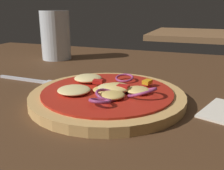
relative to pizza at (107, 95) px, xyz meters
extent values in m
cube|color=#4C301C|center=(-0.04, 0.03, -0.02)|extent=(1.15, 0.90, 0.03)
cylinder|color=tan|center=(0.00, 0.00, 0.00)|extent=(0.24, 0.24, 0.01)
cylinder|color=red|center=(0.00, 0.00, 0.01)|extent=(0.20, 0.20, 0.00)
ellipsoid|color=#F4DB8E|center=(-0.04, -0.03, 0.01)|extent=(0.05, 0.05, 0.01)
ellipsoid|color=#F4DB8E|center=(0.01, 0.00, 0.01)|extent=(0.04, 0.04, 0.01)
ellipsoid|color=#EFCC72|center=(0.01, 0.00, 0.01)|extent=(0.04, 0.04, 0.01)
ellipsoid|color=#E5BC60|center=(0.00, -0.01, 0.01)|extent=(0.03, 0.03, 0.01)
ellipsoid|color=#F4DB8E|center=(-0.05, 0.03, 0.01)|extent=(0.05, 0.05, 0.01)
ellipsoid|color=#E5BC60|center=(0.02, -0.03, 0.01)|extent=(0.04, 0.04, 0.01)
ellipsoid|color=#EFCC72|center=(0.05, 0.01, 0.01)|extent=(0.04, 0.04, 0.01)
torus|color=#93386B|center=(0.01, -0.06, 0.01)|extent=(0.03, 0.03, 0.01)
torus|color=#93386B|center=(0.01, -0.03, 0.01)|extent=(0.04, 0.04, 0.01)
torus|color=#93386B|center=(0.06, -0.01, 0.01)|extent=(0.06, 0.06, 0.02)
torus|color=#93386B|center=(0.01, 0.06, 0.01)|extent=(0.03, 0.03, 0.01)
cube|color=red|center=(-0.02, 0.01, 0.01)|extent=(0.02, 0.01, 0.01)
cube|color=#2D8C28|center=(-0.06, 0.03, 0.01)|extent=(0.01, 0.01, 0.00)
cube|color=red|center=(0.03, 0.00, 0.02)|extent=(0.02, 0.01, 0.01)
cube|color=orange|center=(0.05, 0.04, 0.02)|extent=(0.02, 0.02, 0.01)
cube|color=silver|center=(-0.20, 0.05, -0.01)|extent=(0.11, 0.01, 0.01)
cube|color=silver|center=(-0.13, 0.04, -0.01)|extent=(0.02, 0.02, 0.01)
cube|color=silver|center=(-0.11, 0.03, -0.01)|extent=(0.04, 0.00, 0.00)
cube|color=silver|center=(-0.11, 0.04, -0.01)|extent=(0.04, 0.00, 0.00)
cube|color=silver|center=(-0.11, 0.05, -0.01)|extent=(0.04, 0.00, 0.00)
cube|color=silver|center=(-0.11, 0.05, -0.01)|extent=(0.04, 0.00, 0.00)
cylinder|color=silver|center=(-0.25, 0.25, 0.05)|extent=(0.08, 0.08, 0.13)
cylinder|color=gold|center=(-0.25, 0.25, 0.03)|extent=(0.07, 0.07, 0.07)
cylinder|color=white|center=(-0.25, 0.25, 0.07)|extent=(0.07, 0.07, 0.01)
cube|color=brown|center=(0.17, 1.18, -0.02)|extent=(0.68, 0.51, 0.03)
camera|label=1|loc=(0.14, -0.34, 0.13)|focal=40.55mm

